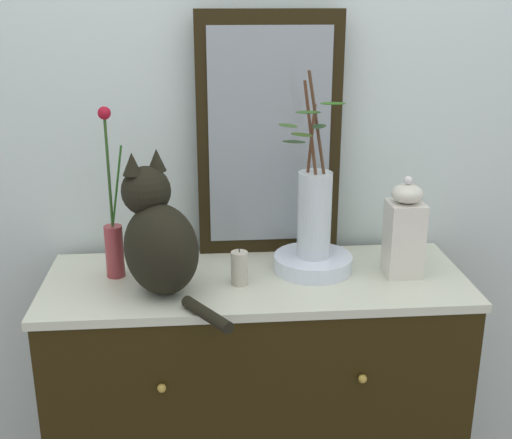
{
  "coord_description": "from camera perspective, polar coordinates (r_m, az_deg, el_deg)",
  "views": [
    {
      "loc": [
        -0.15,
        -1.77,
        1.72
      ],
      "look_at": [
        0.0,
        0.0,
        1.11
      ],
      "focal_mm": 46.4,
      "sensor_mm": 36.0,
      "label": 1
    }
  ],
  "objects": [
    {
      "name": "mirror_leaning",
      "position": [
        2.03,
        1.15,
        7.14
      ],
      "size": [
        0.44,
        0.03,
        0.75
      ],
      "color": "black",
      "rests_on": "sideboard"
    },
    {
      "name": "vase_glass_clear",
      "position": [
        1.93,
        5.03,
        0.83
      ],
      "size": [
        0.18,
        0.18,
        0.55
      ],
      "color": "silver",
      "rests_on": "bowl_porcelain"
    },
    {
      "name": "vase_slim_green",
      "position": [
        1.95,
        -12.19,
        -1.38
      ],
      "size": [
        0.07,
        0.05,
        0.5
      ],
      "color": "#943437",
      "rests_on": "sideboard"
    },
    {
      "name": "wall_back",
      "position": [
        2.12,
        -0.7,
        7.48
      ],
      "size": [
        4.4,
        0.08,
        2.6
      ],
      "primitive_type": "cube",
      "color": "silver",
      "rests_on": "ground_plane"
    },
    {
      "name": "sideboard",
      "position": [
        2.18,
        0.0,
        -16.31
      ],
      "size": [
        1.23,
        0.48,
        0.93
      ],
      "color": "black",
      "rests_on": "ground_plane"
    },
    {
      "name": "cat_sitting",
      "position": [
        1.82,
        -8.39,
        -1.57
      ],
      "size": [
        0.33,
        0.42,
        0.39
      ],
      "color": "black",
      "rests_on": "sideboard"
    },
    {
      "name": "candle_pillar",
      "position": [
        1.88,
        -1.44,
        -4.21
      ],
      "size": [
        0.05,
        0.05,
        0.11
      ],
      "color": "#BEB5A0",
      "rests_on": "sideboard"
    },
    {
      "name": "bowl_porcelain",
      "position": [
        1.99,
        4.92,
        -3.73
      ],
      "size": [
        0.23,
        0.23,
        0.05
      ],
      "primitive_type": "cylinder",
      "color": "white",
      "rests_on": "sideboard"
    },
    {
      "name": "jar_lidded_porcelain",
      "position": [
        1.97,
        12.67,
        -0.98
      ],
      "size": [
        0.1,
        0.1,
        0.3
      ],
      "color": "silver",
      "rests_on": "sideboard"
    }
  ]
}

